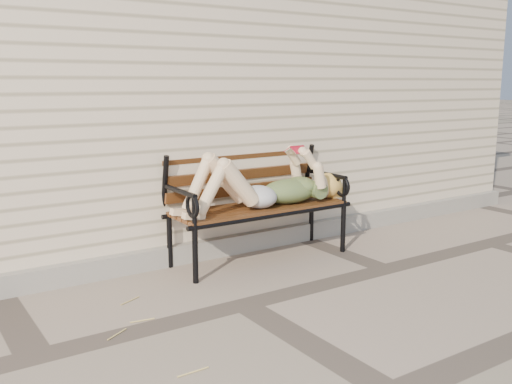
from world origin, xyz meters
TOP-DOWN VIEW (x-y plane):
  - ground at (0.00, 0.00)m, footprint 80.00×80.00m
  - house_wall at (0.00, 3.00)m, footprint 8.00×4.00m
  - foundation_strip at (0.00, 0.97)m, footprint 8.00×0.10m
  - garden_bench at (0.61, 0.82)m, footprint 1.54×0.61m
  - reading_woman at (0.62, 0.70)m, footprint 1.45×0.33m

SIDE VIEW (x-z plane):
  - ground at x=0.00m, z-range 0.00..0.00m
  - foundation_strip at x=0.00m, z-range 0.00..0.15m
  - garden_bench at x=0.61m, z-range 0.06..1.05m
  - reading_woman at x=0.62m, z-range 0.36..0.82m
  - house_wall at x=0.00m, z-range 0.00..3.00m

